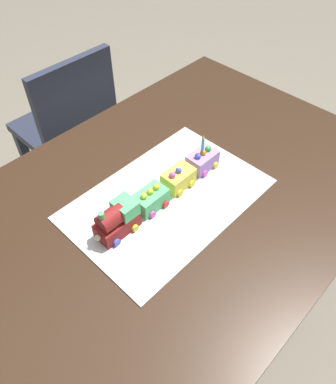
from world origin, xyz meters
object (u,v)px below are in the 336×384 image
object	(u,v)px
cake_car_flatbed_lavender	(202,160)
cake_car_gondola_lemon	(178,179)
cake_locomotive	(117,220)
dining_table	(181,210)
cake_car_caboose_mint_green	(151,199)
birthday_candle	(203,143)
chair	(70,127)

from	to	relation	value
cake_car_flatbed_lavender	cake_car_gondola_lemon	bearing A→B (deg)	180.00
cake_locomotive	cake_car_flatbed_lavender	size ratio (longest dim) A/B	1.40
dining_table	cake_car_caboose_mint_green	distance (m)	0.19
dining_table	cake_car_gondola_lemon	xyz separation A→B (m)	(-0.00, 0.02, 0.14)
cake_locomotive	birthday_candle	xyz separation A→B (m)	(0.36, 0.00, 0.06)
chair	cake_car_gondola_lemon	bearing A→B (deg)	82.07
chair	birthday_candle	world-z (taller)	birthday_candle
cake_locomotive	birthday_candle	distance (m)	0.36
cake_car_flatbed_lavender	cake_locomotive	bearing A→B (deg)	-180.00
birthday_candle	cake_car_gondola_lemon	bearing A→B (deg)	180.00
cake_car_gondola_lemon	cake_car_flatbed_lavender	distance (m)	0.12
dining_table	cake_locomotive	bearing A→B (deg)	176.36
cake_car_gondola_lemon	birthday_candle	size ratio (longest dim) A/B	1.56
cake_car_caboose_mint_green	birthday_candle	distance (m)	0.24
dining_table	cake_car_caboose_mint_green	size ratio (longest dim) A/B	14.00
dining_table	cake_car_flatbed_lavender	xyz separation A→B (m)	(0.11, 0.02, 0.14)
cake_car_gondola_lemon	dining_table	bearing A→B (deg)	-77.32
cake_car_caboose_mint_green	birthday_candle	xyz separation A→B (m)	(0.23, -0.00, 0.07)
chair	cake_car_flatbed_lavender	bearing A→B (deg)	90.33
cake_car_caboose_mint_green	cake_car_gondola_lemon	size ratio (longest dim) A/B	1.00
dining_table	cake_car_flatbed_lavender	world-z (taller)	cake_car_flatbed_lavender
cake_car_caboose_mint_green	cake_car_flatbed_lavender	bearing A→B (deg)	0.00
cake_car_caboose_mint_green	cake_car_flatbed_lavender	xyz separation A→B (m)	(0.24, 0.00, 0.00)
dining_table	cake_car_flatbed_lavender	distance (m)	0.18
chair	cake_car_flatbed_lavender	distance (m)	0.87
cake_car_caboose_mint_green	cake_car_gondola_lemon	bearing A→B (deg)	0.00
cake_car_flatbed_lavender	birthday_candle	bearing A→B (deg)	-180.00
chair	dining_table	bearing A→B (deg)	82.46
cake_locomotive	birthday_candle	bearing A→B (deg)	0.00
cake_car_caboose_mint_green	cake_car_flatbed_lavender	world-z (taller)	same
cake_locomotive	cake_car_gondola_lemon	xyz separation A→B (m)	(0.25, 0.00, -0.02)
cake_car_caboose_mint_green	cake_car_gondola_lemon	distance (m)	0.12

